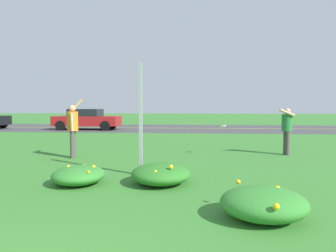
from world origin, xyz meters
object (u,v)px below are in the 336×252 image
at_px(sign_post_by_roadside, 141,119).
at_px(person_catcher_green_shirt, 287,127).
at_px(car_red_center_left, 87,119).
at_px(frisbee_white, 223,127).
at_px(person_thrower_orange_shirt, 73,126).

distance_m(sign_post_by_roadside, person_catcher_green_shirt, 5.57).
xyz_separation_m(sign_post_by_roadside, car_red_center_left, (-6.32, 14.01, -0.58)).
xyz_separation_m(person_catcher_green_shirt, frisbee_white, (-2.15, -0.32, 0.02)).
distance_m(person_thrower_orange_shirt, person_catcher_green_shirt, 6.99).
relative_size(person_thrower_orange_shirt, car_red_center_left, 0.42).
xyz_separation_m(sign_post_by_roadside, person_thrower_orange_shirt, (-2.57, 2.27, -0.31)).
xyz_separation_m(person_thrower_orange_shirt, car_red_center_left, (-3.76, 11.74, -0.27)).
height_order(sign_post_by_roadside, frisbee_white, sign_post_by_roadside).
distance_m(sign_post_by_roadside, car_red_center_left, 15.38).
distance_m(sign_post_by_roadside, frisbee_white, 3.86).
distance_m(person_thrower_orange_shirt, car_red_center_left, 12.33).
height_order(frisbee_white, car_red_center_left, car_red_center_left).
bearing_deg(sign_post_by_roadside, frisbee_white, 55.65).
xyz_separation_m(sign_post_by_roadside, person_catcher_green_shirt, (4.32, 3.50, -0.38)).
height_order(person_thrower_orange_shirt, frisbee_white, person_thrower_orange_shirt).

